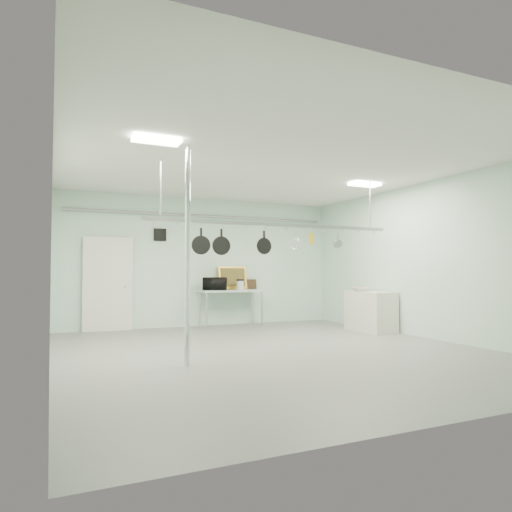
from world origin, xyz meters
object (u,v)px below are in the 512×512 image
skillet_left (201,241)px  skillet_right (264,242)px  coffee_canister (240,285)px  prep_table (231,293)px  skillet_mid (221,241)px  fruit_bowl (361,289)px  chrome_pole (188,255)px  microwave (215,284)px  pot_rack (276,223)px  side_cabinet (370,311)px

skillet_left → skillet_right: same height
coffee_canister → prep_table: bearing=-178.0°
skillet_mid → fruit_bowl: bearing=23.0°
chrome_pole → skillet_left: chrome_pole is taller
microwave → prep_table: bearing=-143.4°
chrome_pole → skillet_mid: (0.85, 0.90, 0.27)m
coffee_canister → skillet_mid: 3.82m
chrome_pole → skillet_mid: chrome_pole is taller
microwave → skillet_mid: size_ratio=1.32×
microwave → skillet_right: 3.31m
pot_rack → microwave: 3.41m
pot_rack → fruit_bowl: bearing=25.1°
chrome_pole → coffee_canister: size_ratio=14.61×
skillet_mid → skillet_right: (0.81, 0.00, 0.02)m
prep_table → skillet_left: (-1.82, -3.30, 1.04)m
coffee_canister → skillet_right: bearing=-105.2°
microwave → skillet_left: 3.57m
side_cabinet → skillet_right: skillet_right is taller
chrome_pole → skillet_left: bearing=61.7°
microwave → skillet_mid: 3.45m
microwave → skillet_left: (-1.36, -3.20, 0.81)m
microwave → coffee_canister: bearing=-146.9°
chrome_pole → coffee_canister: bearing=58.8°
fruit_bowl → chrome_pole: bearing=-154.8°
pot_rack → fruit_bowl: size_ratio=11.48×
side_cabinet → coffee_canister: size_ratio=5.48×
skillet_mid → coffee_canister: bearing=66.8°
chrome_pole → skillet_left: size_ratio=7.38×
skillet_left → fruit_bowl: bearing=25.1°
prep_table → microwave: microwave is taller
skillet_mid → chrome_pole: bearing=-129.2°
pot_rack → fruit_bowl: pot_rack is taller
side_cabinet → microwave: bearing=145.0°
fruit_bowl → skillet_mid: 4.25m
skillet_mid → skillet_right: same height
side_cabinet → skillet_right: 3.67m
side_cabinet → fruit_bowl: size_ratio=2.87×
prep_table → side_cabinet: (2.55, -2.20, -0.38)m
chrome_pole → pot_rack: (1.90, 0.90, 0.63)m
prep_table → skillet_right: 3.52m
skillet_mid → pot_rack: bearing=4.1°
chrome_pole → pot_rack: size_ratio=0.67×
prep_table → skillet_right: skillet_right is taller
coffee_canister → skillet_right: (-0.90, -3.31, 0.87)m
chrome_pole → prep_table: (2.30, 4.20, -0.77)m
skillet_right → pot_rack: bearing=-2.1°
chrome_pole → side_cabinet: 5.37m
skillet_left → skillet_right: 1.17m
chrome_pole → prep_table: chrome_pole is taller
pot_rack → skillet_mid: bearing=180.0°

